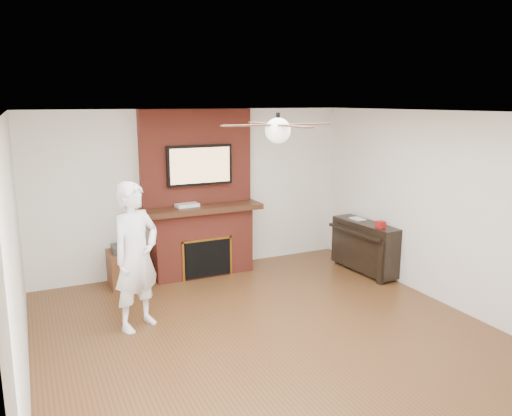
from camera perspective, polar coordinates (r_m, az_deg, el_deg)
name	(u,v)px	position (r m, az deg, el deg)	size (l,w,h in m)	color
room_shell	(277,233)	(5.29, 2.41, -2.83)	(5.36, 5.86, 2.86)	#4D2E16
fireplace	(200,210)	(7.64, -6.44, -0.18)	(1.78, 0.64, 2.50)	maroon
tv	(200,165)	(7.48, -6.45, 4.88)	(1.00, 0.08, 0.60)	black
ceiling_fan	(278,130)	(5.12, 2.52, 8.95)	(1.21, 1.21, 0.31)	black
person	(136,256)	(5.91, -13.55, -5.39)	(0.64, 0.42, 1.74)	white
side_table	(127,266)	(7.49, -14.48, -6.46)	(0.52, 0.52, 0.60)	#532D17
piano	(365,246)	(7.91, 12.37, -4.22)	(0.55, 1.24, 0.88)	black
cable_box	(187,205)	(7.46, -7.88, 0.33)	(0.33, 0.19, 0.05)	silver
candle_orange	(193,274)	(7.61, -7.19, -7.52)	(0.07, 0.07, 0.13)	orange
candle_green	(201,273)	(7.74, -6.27, -7.38)	(0.07, 0.07, 0.08)	#3E8D38
candle_cream	(211,272)	(7.75, -5.19, -7.25)	(0.08, 0.08, 0.10)	beige
candle_blue	(221,271)	(7.79, -3.98, -7.21)	(0.06, 0.06, 0.07)	#2E4B8B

